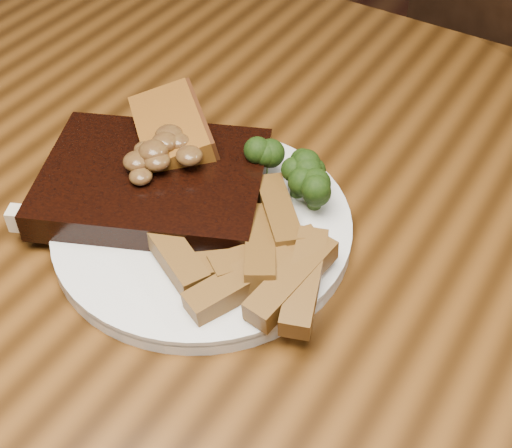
{
  "coord_description": "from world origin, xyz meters",
  "views": [
    {
      "loc": [
        0.21,
        -0.33,
        1.19
      ],
      "look_at": [
        -0.01,
        0.02,
        0.78
      ],
      "focal_mm": 50.0,
      "sensor_mm": 36.0,
      "label": 1
    }
  ],
  "objects": [
    {
      "name": "steak_bone",
      "position": [
        -0.11,
        -0.05,
        0.77
      ],
      "size": [
        0.15,
        0.08,
        0.02
      ],
      "primitive_type": "cube",
      "rotation": [
        0.0,
        0.0,
        0.42
      ],
      "color": "beige",
      "rests_on": "plate"
    },
    {
      "name": "broccoli_cluster",
      "position": [
        -0.02,
        0.08,
        0.78
      ],
      "size": [
        0.07,
        0.07,
        0.04
      ],
      "primitive_type": null,
      "color": "#1E330B",
      "rests_on": "plate"
    },
    {
      "name": "dining_table",
      "position": [
        0.0,
        0.0,
        0.66
      ],
      "size": [
        1.6,
        0.9,
        0.75
      ],
      "color": "#522F10",
      "rests_on": "ground"
    },
    {
      "name": "garlic_bread",
      "position": [
        -0.13,
        0.07,
        0.77
      ],
      "size": [
        0.12,
        0.11,
        0.02
      ],
      "primitive_type": "cube",
      "rotation": [
        0.0,
        0.0,
        -0.73
      ],
      "color": "brown",
      "rests_on": "plate"
    },
    {
      "name": "steak",
      "position": [
        -0.11,
        0.01,
        0.78
      ],
      "size": [
        0.23,
        0.21,
        0.03
      ],
      "primitive_type": "cube",
      "rotation": [
        0.0,
        0.0,
        0.42
      ],
      "color": "black",
      "rests_on": "plate"
    },
    {
      "name": "mushroom_pile",
      "position": [
        -0.11,
        0.02,
        0.8
      ],
      "size": [
        0.07,
        0.07,
        0.03
      ],
      "primitive_type": null,
      "color": "brown",
      "rests_on": "steak"
    },
    {
      "name": "plate",
      "position": [
        -0.06,
        0.01,
        0.76
      ],
      "size": [
        0.27,
        0.27,
        0.01
      ],
      "primitive_type": "cylinder",
      "rotation": [
        0.0,
        0.0,
        -0.08
      ],
      "color": "silver",
      "rests_on": "dining_table"
    },
    {
      "name": "potato_wedges",
      "position": [
        -0.0,
        -0.01,
        0.77
      ],
      "size": [
        0.12,
        0.12,
        0.02
      ],
      "primitive_type": null,
      "color": "brown",
      "rests_on": "plate"
    }
  ]
}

